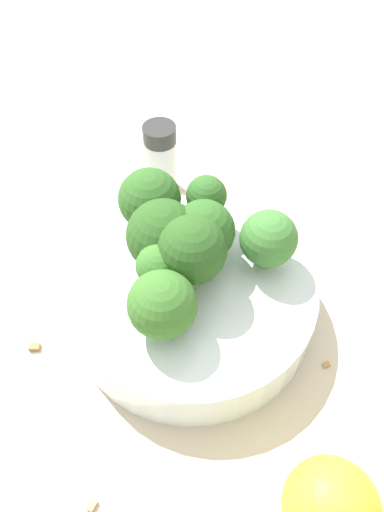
% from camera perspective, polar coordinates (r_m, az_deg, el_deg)
% --- Properties ---
extents(ground_plane, '(3.00, 3.00, 0.00)m').
position_cam_1_polar(ground_plane, '(0.42, 0.00, -6.45)').
color(ground_plane, beige).
extents(bowl, '(0.20, 0.20, 0.04)m').
position_cam_1_polar(bowl, '(0.41, 0.00, -4.82)').
color(bowl, silver).
rests_on(bowl, ground_plane).
extents(broccoli_floret_0, '(0.05, 0.05, 0.07)m').
position_cam_1_polar(broccoli_floret_0, '(0.36, -0.17, 0.51)').
color(broccoli_floret_0, '#7A9E5B').
rests_on(broccoli_floret_0, bowl).
extents(broccoli_floret_1, '(0.05, 0.05, 0.05)m').
position_cam_1_polar(broccoli_floret_1, '(0.34, -3.42, -5.65)').
color(broccoli_floret_1, '#8EB770').
rests_on(broccoli_floret_1, bowl).
extents(broccoli_floret_2, '(0.05, 0.05, 0.06)m').
position_cam_1_polar(broccoli_floret_2, '(0.40, -4.85, 6.35)').
color(broccoli_floret_2, '#84AD66').
rests_on(broccoli_floret_2, bowl).
extents(broccoli_floret_3, '(0.05, 0.05, 0.06)m').
position_cam_1_polar(broccoli_floret_3, '(0.38, 1.33, 2.77)').
color(broccoli_floret_3, '#84AD66').
rests_on(broccoli_floret_3, bowl).
extents(broccoli_floret_4, '(0.06, 0.06, 0.06)m').
position_cam_1_polar(broccoli_floret_4, '(0.38, -3.31, 2.27)').
color(broccoli_floret_4, '#8EB770').
rests_on(broccoli_floret_4, bowl).
extents(broccoli_floret_5, '(0.04, 0.04, 0.05)m').
position_cam_1_polar(broccoli_floret_5, '(0.39, 8.53, 2.24)').
color(broccoli_floret_5, '#8EB770').
rests_on(broccoli_floret_5, bowl).
extents(broccoli_floret_6, '(0.03, 0.03, 0.05)m').
position_cam_1_polar(broccoli_floret_6, '(0.36, -3.59, -2.03)').
color(broccoli_floret_6, '#7A9E5B').
rests_on(broccoli_floret_6, bowl).
extents(broccoli_floret_7, '(0.03, 0.03, 0.05)m').
position_cam_1_polar(broccoli_floret_7, '(0.41, 1.63, 6.46)').
color(broccoli_floret_7, '#7A9E5B').
rests_on(broccoli_floret_7, bowl).
extents(pepper_shaker, '(0.03, 0.03, 0.08)m').
position_cam_1_polar(pepper_shaker, '(0.50, -3.57, 11.10)').
color(pepper_shaker, silver).
rests_on(pepper_shaker, ground_plane).
extents(lemon_wedge, '(0.06, 0.06, 0.06)m').
position_cam_1_polar(lemon_wedge, '(0.35, 15.58, -25.91)').
color(lemon_wedge, yellow).
rests_on(lemon_wedge, ground_plane).
extents(almond_crumb_0, '(0.01, 0.00, 0.01)m').
position_cam_1_polar(almond_crumb_0, '(0.41, 15.12, -11.83)').
color(almond_crumb_0, '#AD7F4C').
rests_on(almond_crumb_0, ground_plane).
extents(almond_crumb_1, '(0.01, 0.01, 0.01)m').
position_cam_1_polar(almond_crumb_1, '(0.37, -11.41, -26.09)').
color(almond_crumb_1, tan).
rests_on(almond_crumb_1, ground_plane).
extents(almond_crumb_2, '(0.00, 0.01, 0.01)m').
position_cam_1_polar(almond_crumb_2, '(0.45, -13.85, -2.45)').
color(almond_crumb_2, tan).
rests_on(almond_crumb_2, ground_plane).
extents(almond_crumb_3, '(0.01, 0.01, 0.01)m').
position_cam_1_polar(almond_crumb_3, '(0.42, -17.62, -9.74)').
color(almond_crumb_3, olive).
rests_on(almond_crumb_3, ground_plane).
extents(almond_crumb_4, '(0.01, 0.01, 0.01)m').
position_cam_1_polar(almond_crumb_4, '(0.50, -7.82, 4.73)').
color(almond_crumb_4, '#AD7F4C').
rests_on(almond_crumb_4, ground_plane).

